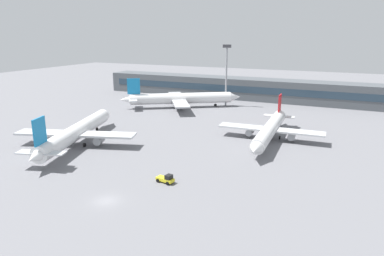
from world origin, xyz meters
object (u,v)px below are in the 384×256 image
(airplane_mid, at_px, (270,130))
(baggage_tug_yellow, at_px, (166,179))
(floodlight_tower_east, at_px, (226,71))
(airplane_far, at_px, (182,98))
(airplane_near, at_px, (78,131))

(airplane_mid, relative_size, baggage_tug_yellow, 10.72)
(floodlight_tower_east, bearing_deg, airplane_far, -145.25)
(baggage_tug_yellow, relative_size, floodlight_tower_east, 0.16)
(airplane_near, distance_m, floodlight_tower_east, 66.95)
(airplane_mid, height_order, airplane_far, airplane_far)
(airplane_mid, height_order, floodlight_tower_east, floodlight_tower_east)
(airplane_far, relative_size, floodlight_tower_east, 1.74)
(airplane_near, xyz_separation_m, airplane_far, (3.81, 53.46, 0.18))
(airplane_near, xyz_separation_m, baggage_tug_yellow, (32.82, -12.34, -2.57))
(baggage_tug_yellow, height_order, floodlight_tower_east, floodlight_tower_east)
(airplane_near, bearing_deg, airplane_far, 85.92)
(airplane_near, bearing_deg, floodlight_tower_east, 73.91)
(baggage_tug_yellow, bearing_deg, airplane_far, 113.79)
(airplane_mid, xyz_separation_m, floodlight_tower_east, (-26.42, 39.89, 10.84))
(baggage_tug_yellow, bearing_deg, floodlight_tower_east, 100.82)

